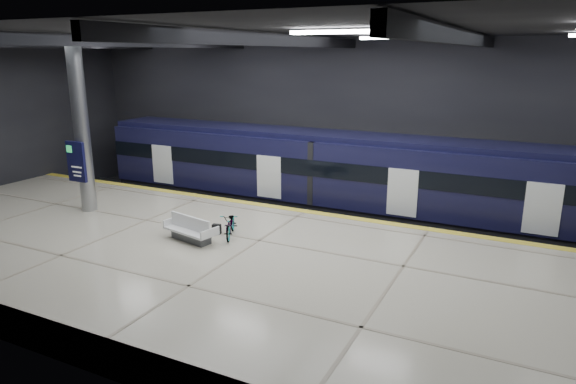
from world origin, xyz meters
The scene contains 10 objects.
ground centered at (0.00, 0.00, 0.00)m, with size 30.00×30.00×0.00m, color black.
room_shell centered at (0.00, 0.00, 5.72)m, with size 30.10×16.10×8.05m.
platform centered at (0.00, -2.50, 0.55)m, with size 30.00×11.00×1.10m, color beige.
safety_strip centered at (0.00, 2.75, 1.11)m, with size 30.00×0.40×0.01m, color yellow.
rails centered at (0.00, 5.50, 0.08)m, with size 30.00×1.52×0.16m.
train centered at (2.43, 5.50, 2.06)m, with size 29.40×2.84×3.79m.
bench centered at (-2.09, -2.06, 1.41)m, with size 2.11×1.23×0.88m.
bicycle centered at (-1.09, -1.09, 1.55)m, with size 0.60×1.72×0.90m, color #99999E.
pannier_bag centered at (-1.69, -1.09, 1.28)m, with size 0.30×0.18×0.35m, color black.
info_column centered at (-8.00, -1.03, 4.46)m, with size 0.90×0.78×6.90m.
Camera 1 is at (8.25, -15.45, 7.34)m, focal length 32.00 mm.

